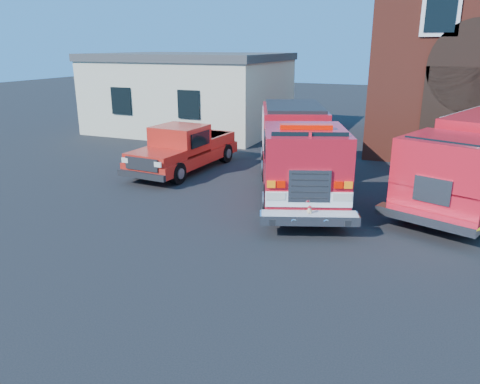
% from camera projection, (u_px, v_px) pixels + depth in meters
% --- Properties ---
extents(ground, '(100.00, 100.00, 0.00)m').
position_uv_depth(ground, '(257.00, 224.00, 13.08)').
color(ground, black).
rests_on(ground, ground).
extents(side_building, '(10.20, 8.20, 4.35)m').
position_uv_depth(side_building, '(192.00, 92.00, 27.17)').
color(side_building, beige).
rests_on(side_building, ground).
extents(fire_engine, '(5.31, 8.99, 2.68)m').
position_uv_depth(fire_engine, '(297.00, 149.00, 15.95)').
color(fire_engine, black).
rests_on(fire_engine, ground).
extents(pickup_truck, '(2.36, 5.68, 1.82)m').
position_uv_depth(pickup_truck, '(184.00, 149.00, 18.54)').
color(pickup_truck, black).
rests_on(pickup_truck, ground).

